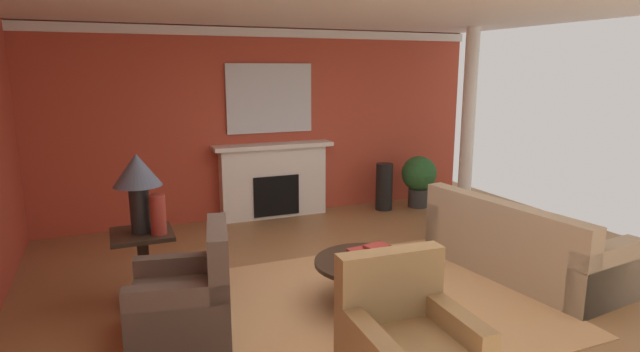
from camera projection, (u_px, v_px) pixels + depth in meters
ground_plane at (357, 297)px, 5.08m from camera, size 8.33×8.33×0.00m
wall_fireplace at (261, 124)px, 7.72m from camera, size 7.01×0.12×2.79m
ceiling_panel at (347, 1)px, 4.78m from camera, size 7.01×6.94×0.06m
crown_moulding at (261, 33)px, 7.37m from camera, size 7.01×0.08×0.12m
area_rug at (367, 304)px, 4.91m from camera, size 3.28×2.77×0.01m
fireplace at (274, 182)px, 7.74m from camera, size 1.80×0.35×1.12m
mantel_mirror at (270, 98)px, 7.60m from camera, size 1.31×0.04×1.01m
sofa at (519, 248)px, 5.59m from camera, size 1.14×2.19×0.85m
armchair_near_window at (186, 302)px, 4.28m from camera, size 0.94×0.94×0.95m
coffee_table at (367, 272)px, 4.84m from camera, size 1.00×1.00×0.45m
side_table at (144, 262)px, 4.90m from camera, size 0.56×0.56×0.70m
table_lamp at (137, 178)px, 4.73m from camera, size 0.44×0.44×0.75m
vase_on_side_table at (158, 215)px, 4.75m from camera, size 0.14×0.14×0.38m
vase_tall_corner at (384, 187)px, 8.16m from camera, size 0.27×0.27×0.74m
book_red_cover at (365, 264)px, 4.67m from camera, size 0.25×0.21×0.05m
book_art_folio at (360, 252)px, 4.83m from camera, size 0.22×0.20×0.04m
book_small_novel at (377, 247)px, 4.87m from camera, size 0.24×0.20×0.03m
potted_plant at (419, 177)px, 8.30m from camera, size 0.56×0.56×0.83m
column_white at (468, 124)px, 7.69m from camera, size 0.20×0.20×2.79m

